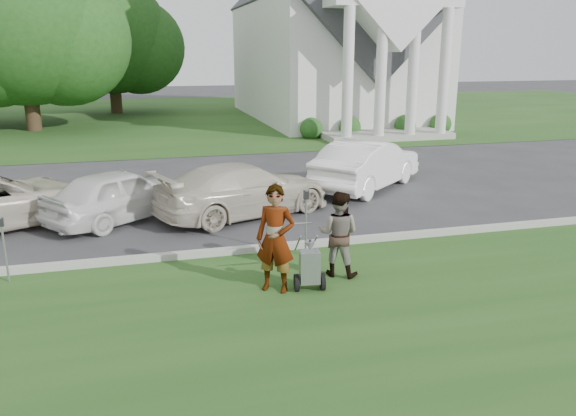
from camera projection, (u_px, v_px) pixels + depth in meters
name	position (u px, v px, depth m)	size (l,w,h in m)	color
ground	(280.00, 260.00, 11.44)	(120.00, 120.00, 0.00)	#333335
grass_strip	(327.00, 327.00, 8.65)	(80.00, 7.00, 0.01)	#204819
church_lawn	(180.00, 116.00, 36.57)	(80.00, 30.00, 0.01)	#204819
curb	(274.00, 247.00, 11.93)	(80.00, 0.18, 0.15)	#9E9E93
church	(332.00, 19.00, 33.56)	(9.19, 19.00, 24.10)	white
tree_left	(22.00, 30.00, 28.55)	(10.63, 8.40, 9.71)	#332316
tree_back	(111.00, 41.00, 37.08)	(9.61, 7.60, 8.89)	#332316
striping_cart	(310.00, 268.00, 9.87)	(0.58, 1.11, 0.99)	black
person_left	(275.00, 240.00, 9.71)	(0.69, 0.46, 1.91)	#999999
person_right	(338.00, 234.00, 10.44)	(0.79, 0.61, 1.62)	#999999
parking_meter_near	(306.00, 214.00, 11.43)	(0.10, 0.09, 1.41)	gray
parking_meter_far	(4.00, 242.00, 10.12)	(0.09, 0.08, 1.25)	gray
car_b	(121.00, 195.00, 13.95)	(1.56, 3.88, 1.32)	white
car_c	(244.00, 190.00, 14.39)	(1.89, 4.65, 1.35)	beige
car_d	(367.00, 164.00, 17.20)	(1.59, 4.57, 1.50)	white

